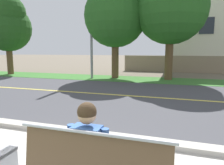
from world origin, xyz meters
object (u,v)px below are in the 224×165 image
object	(u,v)px
seated_person_blue	(91,147)
shade_tree_left	(117,11)
streetlamp	(92,13)
shade_tree_centre	(174,2)
shade_tree_far_left	(8,24)

from	to	relation	value
seated_person_blue	shade_tree_left	world-z (taller)	shade_tree_left
streetlamp	shade_tree_centre	distance (m)	5.06
shade_tree_far_left	shade_tree_centre	xyz separation A→B (m)	(11.89, 0.54, 0.91)
shade_tree_far_left	shade_tree_centre	distance (m)	11.94
streetlamp	shade_tree_left	size ratio (longest dim) A/B	1.11
shade_tree_far_left	shade_tree_centre	world-z (taller)	shade_tree_centre
seated_person_blue	streetlamp	bearing A→B (deg)	112.63
shade_tree_far_left	shade_tree_left	world-z (taller)	shade_tree_left
shade_tree_left	streetlamp	bearing A→B (deg)	-163.08
shade_tree_left	shade_tree_far_left	bearing A→B (deg)	-177.35
streetlamp	shade_tree_far_left	size ratio (longest dim) A/B	1.27
seated_person_blue	shade_tree_far_left	bearing A→B (deg)	136.85
seated_person_blue	streetlamp	size ratio (longest dim) A/B	0.17
seated_person_blue	shade_tree_centre	world-z (taller)	shade_tree_centre
seated_person_blue	shade_tree_centre	distance (m)	11.82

